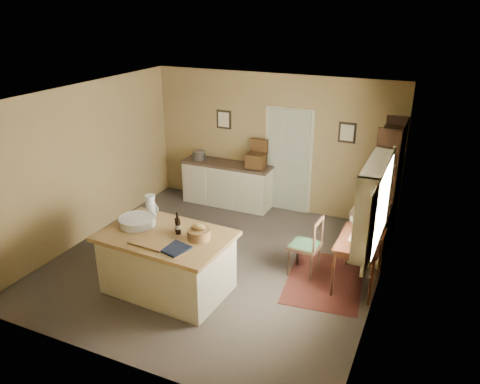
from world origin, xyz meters
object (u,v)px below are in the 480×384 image
object	(u,v)px
right_cabinet	(371,229)
work_island	(167,261)
shelving_unit	(390,184)
desk_chair	(305,246)
writing_desk	(360,244)
sideboard	(227,183)

from	to	relation	value
right_cabinet	work_island	bearing A→B (deg)	-137.36
work_island	shelving_unit	distance (m)	3.93
shelving_unit	desk_chair	bearing A→B (deg)	-121.07
writing_desk	sideboard	bearing A→B (deg)	148.11
writing_desk	shelving_unit	size ratio (longest dim) A/B	0.46
right_cabinet	desk_chair	bearing A→B (deg)	-127.71
sideboard	desk_chair	size ratio (longest dim) A/B	1.97
desk_chair	writing_desk	bearing A→B (deg)	6.65
sideboard	writing_desk	xyz separation A→B (m)	(3.05, -1.90, 0.19)
sideboard	shelving_unit	distance (m)	3.28
work_island	sideboard	bearing A→B (deg)	103.25
work_island	shelving_unit	xyz separation A→B (m)	(2.65, 2.85, 0.59)
writing_desk	work_island	bearing A→B (deg)	-152.90
right_cabinet	shelving_unit	distance (m)	0.84
work_island	shelving_unit	size ratio (longest dim) A/B	0.88
desk_chair	right_cabinet	xyz separation A→B (m)	(0.81, 1.05, -0.02)
writing_desk	right_cabinet	bearing A→B (deg)	90.01
writing_desk	shelving_unit	world-z (taller)	shelving_unit
work_island	right_cabinet	size ratio (longest dim) A/B	1.86
right_cabinet	sideboard	bearing A→B (deg)	163.91
sideboard	right_cabinet	xyz separation A→B (m)	(3.05, -0.88, -0.02)
work_island	right_cabinet	world-z (taller)	work_island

